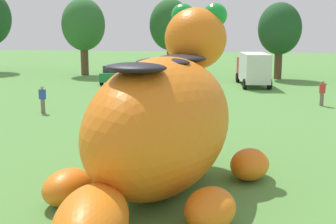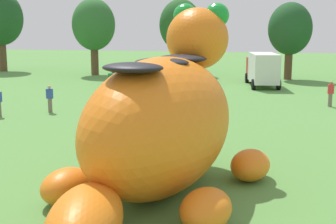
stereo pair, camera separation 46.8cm
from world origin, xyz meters
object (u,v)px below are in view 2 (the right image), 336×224
object	(u,v)px
box_truck	(262,68)
giant_inflatable_creature	(162,123)
spectator_by_cars	(331,94)
car_green	(123,74)
spectator_wandering	(50,99)
car_white	(187,76)
car_orange	(157,74)

from	to	relation	value
box_truck	giant_inflatable_creature	bearing A→B (deg)	-96.78
spectator_by_cars	box_truck	bearing A→B (deg)	114.89
giant_inflatable_creature	car_green	xyz separation A→B (m)	(-9.50, 26.45, -1.41)
spectator_wandering	car_white	bearing A→B (deg)	65.56
car_green	car_orange	size ratio (longest dim) A/B	0.96
giant_inflatable_creature	car_white	distance (m)	26.21
car_green	spectator_by_cars	xyz separation A→B (m)	(17.20, -9.03, -0.01)
car_orange	box_truck	distance (m)	9.58
car_white	car_orange	bearing A→B (deg)	160.14
giant_inflatable_creature	spectator_wandering	xyz separation A→B (m)	(-9.74, 11.84, -1.41)
car_green	spectator_wandering	world-z (taller)	car_green
giant_inflatable_creature	car_orange	world-z (taller)	giant_inflatable_creature
car_white	box_truck	xyz separation A→B (m)	(6.55, 1.12, 0.74)
car_orange	box_truck	size ratio (longest dim) A/B	0.65
car_orange	car_green	bearing A→B (deg)	-169.42
car_white	spectator_by_cars	bearing A→B (deg)	-37.74
car_white	spectator_wandering	distance (m)	15.50
spectator_by_cars	car_orange	bearing A→B (deg)	145.56
box_truck	spectator_wandering	bearing A→B (deg)	-130.39
car_orange	spectator_by_cars	distance (m)	17.01
spectator_by_cars	spectator_wandering	bearing A→B (deg)	-162.26
box_truck	spectator_by_cars	bearing A→B (deg)	-65.11
car_green	box_truck	bearing A→B (deg)	2.83
car_green	car_white	distance (m)	6.19
car_white	box_truck	bearing A→B (deg)	9.70
car_white	spectator_wandering	bearing A→B (deg)	-114.44
giant_inflatable_creature	car_orange	xyz separation A→B (m)	(-6.33, 27.04, -1.41)
giant_inflatable_creature	spectator_by_cars	world-z (taller)	giant_inflatable_creature
car_orange	giant_inflatable_creature	bearing A→B (deg)	-76.82
car_orange	spectator_by_cars	xyz separation A→B (m)	(14.03, -9.62, -0.01)
giant_inflatable_creature	spectator_wandering	bearing A→B (deg)	129.45
car_green	box_truck	xyz separation A→B (m)	(12.72, 0.63, 0.74)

